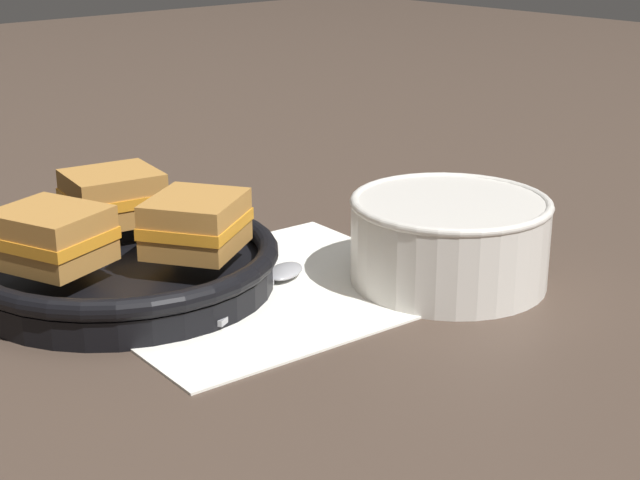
{
  "coord_description": "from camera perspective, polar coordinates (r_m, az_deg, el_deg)",
  "views": [
    {
      "loc": [
        -0.53,
        -0.61,
        0.32
      ],
      "look_at": [
        0.01,
        -0.02,
        0.04
      ],
      "focal_mm": 55.0,
      "sensor_mm": 36.0,
      "label": 1
    }
  ],
  "objects": [
    {
      "name": "sandwich_far_left",
      "position": [
        0.92,
        -11.96,
        2.51
      ],
      "size": [
        0.09,
        0.09,
        0.05
      ],
      "rotation": [
        0.0,
        0.0,
        9.24
      ],
      "color": "#B27A38",
      "rests_on": "skillet"
    },
    {
      "name": "sandwich_near_right",
      "position": [
        0.83,
        -7.23,
        0.96
      ],
      "size": [
        0.11,
        0.11,
        0.05
      ],
      "rotation": [
        0.0,
        0.0,
        6.84
      ],
      "color": "#B27A38",
      "rests_on": "skillet"
    },
    {
      "name": "napkin",
      "position": [
        0.85,
        -3.24,
        -2.89
      ],
      "size": [
        0.31,
        0.27,
        0.0
      ],
      "color": "white",
      "rests_on": "ground_plane"
    },
    {
      "name": "skillet",
      "position": [
        0.87,
        -11.45,
        -1.46
      ],
      "size": [
        0.28,
        0.35,
        0.04
      ],
      "color": "black",
      "rests_on": "ground_plane"
    },
    {
      "name": "ground_plane",
      "position": [
        0.87,
        -1.63,
        -2.49
      ],
      "size": [
        4.0,
        4.0,
        0.0
      ],
      "primitive_type": "plane",
      "color": "#47382D"
    },
    {
      "name": "sandwich_near_left",
      "position": [
        0.82,
        -15.36,
        0.18
      ],
      "size": [
        0.1,
        0.1,
        0.05
      ],
      "rotation": [
        0.0,
        0.0,
        5.04
      ],
      "color": "#B27A38",
      "rests_on": "skillet"
    },
    {
      "name": "soup_bowl",
      "position": [
        0.86,
        7.54,
        0.27
      ],
      "size": [
        0.18,
        0.18,
        0.08
      ],
      "color": "silver",
      "rests_on": "ground_plane"
    },
    {
      "name": "spoon",
      "position": [
        0.85,
        -2.84,
        -2.34
      ],
      "size": [
        0.14,
        0.08,
        0.01
      ],
      "rotation": [
        0.0,
        0.0,
        0.45
      ],
      "color": "#9E9EA3",
      "rests_on": "napkin"
    }
  ]
}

